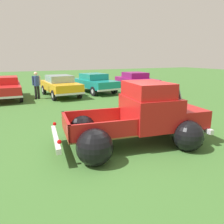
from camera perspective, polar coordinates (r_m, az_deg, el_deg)
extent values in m
plane|color=#3D6B2D|center=(7.05, 4.58, -8.19)|extent=(80.00, 80.00, 0.00)
cylinder|color=black|center=(8.29, 11.59, -2.26)|extent=(0.78, 0.32, 0.76)
cylinder|color=silver|center=(8.29, 11.59, -2.26)|extent=(0.37, 0.27, 0.34)
cylinder|color=black|center=(6.91, 18.74, -6.03)|extent=(0.78, 0.32, 0.76)
cylinder|color=silver|center=(6.91, 18.74, -6.03)|extent=(0.37, 0.27, 0.34)
cylinder|color=black|center=(7.35, -7.81, -4.20)|extent=(0.78, 0.32, 0.76)
cylinder|color=silver|center=(7.35, -7.81, -4.20)|extent=(0.37, 0.27, 0.34)
cylinder|color=black|center=(5.75, -4.57, -9.37)|extent=(0.78, 0.32, 0.76)
cylinder|color=silver|center=(5.75, -4.57, -9.37)|extent=(0.37, 0.27, 0.34)
sphere|color=black|center=(7.38, -7.90, -3.64)|extent=(1.07, 1.07, 0.96)
sphere|color=black|center=(5.68, -4.46, -9.01)|extent=(1.07, 1.07, 0.96)
cube|color=olive|center=(6.57, -3.01, -4.82)|extent=(2.23, 1.79, 0.04)
cube|color=red|center=(7.18, -4.57, -1.29)|extent=(2.04, 0.34, 0.50)
cube|color=red|center=(5.84, -1.14, -4.87)|extent=(2.04, 0.34, 0.50)
cube|color=red|center=(6.82, 4.98, -2.14)|extent=(0.28, 1.54, 0.50)
cube|color=red|center=(6.33, -11.69, -3.65)|extent=(0.28, 1.54, 0.50)
cube|color=red|center=(7.02, 9.64, 0.08)|extent=(1.65, 1.87, 0.95)
cube|color=red|center=(6.84, 9.14, 5.72)|extent=(1.34, 1.67, 0.45)
cube|color=#8CADB7|center=(7.16, 13.75, 5.70)|extent=(0.33, 1.47, 0.38)
cube|color=red|center=(7.60, 16.61, -0.79)|extent=(1.45, 1.77, 0.55)
sphere|color=black|center=(8.30, 11.50, -1.94)|extent=(1.03, 1.03, 0.92)
sphere|color=black|center=(6.87, 18.92, -5.79)|extent=(1.03, 1.03, 0.92)
cube|color=silver|center=(6.41, -14.28, -6.51)|extent=(0.37, 1.98, 0.14)
cube|color=silver|center=(8.00, 19.63, -2.79)|extent=(0.37, 1.98, 0.14)
sphere|color=red|center=(7.10, -14.52, -2.97)|extent=(0.12, 0.12, 0.11)
sphere|color=red|center=(5.61, -13.36, -7.48)|extent=(0.12, 0.12, 0.11)
cylinder|color=black|center=(14.47, -22.33, 3.67)|extent=(0.21, 0.66, 0.66)
cylinder|color=silver|center=(14.47, -22.33, 3.67)|extent=(0.22, 0.30, 0.30)
cylinder|color=black|center=(17.20, -22.74, 5.11)|extent=(0.21, 0.66, 0.66)
cylinder|color=silver|center=(17.20, -22.74, 5.11)|extent=(0.22, 0.30, 0.30)
cube|color=red|center=(15.78, -25.70, 5.49)|extent=(1.88, 4.34, 0.55)
cube|color=red|center=(15.90, -25.88, 7.34)|extent=(1.59, 1.84, 0.45)
cube|color=silver|center=(17.91, -25.53, 5.53)|extent=(1.85, 0.14, 0.12)
cube|color=silver|center=(13.73, -25.71, 3.33)|extent=(1.85, 0.14, 0.12)
cylinder|color=black|center=(14.82, -8.36, 4.78)|extent=(0.24, 0.67, 0.66)
cylinder|color=silver|center=(14.82, -8.36, 4.78)|extent=(0.23, 0.31, 0.30)
cylinder|color=black|center=(14.31, -14.68, 4.15)|extent=(0.24, 0.67, 0.66)
cylinder|color=silver|center=(14.31, -14.68, 4.15)|extent=(0.23, 0.31, 0.30)
cylinder|color=black|center=(17.37, -11.62, 5.98)|extent=(0.24, 0.67, 0.66)
cylinder|color=silver|center=(17.37, -11.62, 5.98)|extent=(0.23, 0.31, 0.30)
cylinder|color=black|center=(16.94, -17.07, 5.45)|extent=(0.24, 0.67, 0.66)
cylinder|color=silver|center=(16.94, -17.07, 5.45)|extent=(0.23, 0.31, 0.30)
cube|color=#F2A819|center=(15.78, -13.08, 6.50)|extent=(2.07, 4.37, 0.55)
cube|color=#8CADB7|center=(15.89, -13.35, 8.35)|extent=(1.68, 1.89, 0.45)
cube|color=silver|center=(17.81, -14.95, 6.38)|extent=(1.87, 0.22, 0.12)
cube|color=silver|center=(13.84, -10.56, 4.56)|extent=(1.87, 0.22, 0.12)
cylinder|color=black|center=(16.47, 0.54, 5.84)|extent=(0.29, 0.68, 0.66)
cylinder|color=silver|center=(16.47, 0.54, 5.84)|extent=(0.25, 0.32, 0.30)
cylinder|color=black|center=(15.57, -4.73, 5.32)|extent=(0.29, 0.68, 0.66)
cylinder|color=silver|center=(15.57, -4.73, 5.32)|extent=(0.25, 0.32, 0.30)
cylinder|color=black|center=(18.74, -4.17, 6.79)|extent=(0.29, 0.68, 0.66)
cylinder|color=silver|center=(18.74, -4.17, 6.79)|extent=(0.25, 0.32, 0.30)
cylinder|color=black|center=(17.96, -8.98, 6.35)|extent=(0.29, 0.68, 0.66)
cylinder|color=silver|center=(17.96, -8.98, 6.35)|extent=(0.25, 0.32, 0.30)
cube|color=teal|center=(17.11, -4.45, 7.37)|extent=(2.44, 4.45, 0.55)
cube|color=teal|center=(17.20, -4.76, 9.07)|extent=(1.85, 1.99, 0.45)
cube|color=silver|center=(18.96, -7.55, 7.16)|extent=(1.90, 0.37, 0.12)
cube|color=silver|center=(15.38, -0.60, 5.71)|extent=(1.90, 0.37, 0.12)
cylinder|color=black|center=(17.74, 10.81, 6.18)|extent=(0.23, 0.67, 0.66)
cylinder|color=silver|center=(17.74, 10.81, 6.18)|extent=(0.23, 0.31, 0.30)
cylinder|color=black|center=(16.85, 5.89, 5.95)|extent=(0.23, 0.67, 0.66)
cylinder|color=silver|center=(16.85, 5.89, 5.95)|extent=(0.23, 0.31, 0.30)
cylinder|color=black|center=(20.13, 6.36, 7.24)|extent=(0.23, 0.67, 0.66)
cylinder|color=silver|center=(20.13, 6.36, 7.24)|extent=(0.23, 0.31, 0.30)
cylinder|color=black|center=(19.36, 1.86, 7.05)|extent=(0.23, 0.67, 0.66)
cylinder|color=silver|center=(19.36, 1.86, 7.05)|extent=(0.23, 0.31, 0.30)
cube|color=#8C1466|center=(18.45, 6.17, 7.81)|extent=(2.05, 4.50, 0.55)
cube|color=#8C1466|center=(18.56, 5.95, 9.40)|extent=(1.69, 1.93, 0.45)
cube|color=silver|center=(20.39, 3.19, 7.73)|extent=(1.91, 0.19, 0.12)
cube|color=silver|center=(16.63, 9.77, 6.13)|extent=(1.91, 0.19, 0.12)
cylinder|color=black|center=(15.24, -18.33, 4.82)|extent=(0.16, 0.16, 0.84)
cylinder|color=black|center=(15.20, -18.96, 4.76)|extent=(0.16, 0.16, 0.84)
cylinder|color=#334C8C|center=(15.13, -18.86, 7.55)|extent=(0.37, 0.37, 0.63)
cylinder|color=beige|center=(15.17, -18.05, 7.75)|extent=(0.10, 0.10, 0.60)
cylinder|color=#334C8C|center=(15.08, -19.69, 7.59)|extent=(0.10, 0.10, 0.60)
sphere|color=beige|center=(15.09, -19.00, 9.29)|extent=(0.25, 0.25, 0.23)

